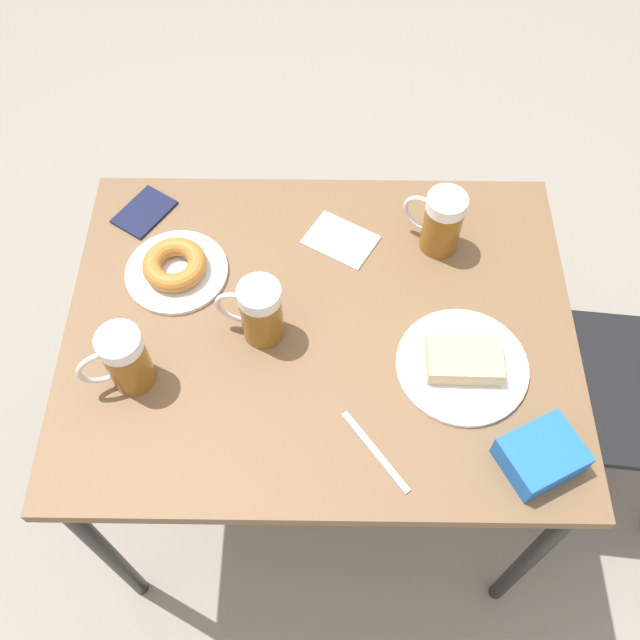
{
  "coord_description": "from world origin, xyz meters",
  "views": [
    {
      "loc": [
        0.74,
        0.01,
        1.96
      ],
      "look_at": [
        0.0,
        0.0,
        0.78
      ],
      "focal_mm": 40.0,
      "sensor_mm": 36.0,
      "label": 1
    }
  ],
  "objects_px": {
    "passport_near_edge": "(144,212)",
    "fork": "(375,451)",
    "plate_with_donut": "(176,267)",
    "blue_pouch": "(541,455)",
    "plate_with_cake": "(463,363)",
    "beer_mug_left": "(124,359)",
    "beer_mug_center": "(441,222)",
    "beer_mug_right": "(259,311)",
    "napkin_folded": "(341,240)"
  },
  "relations": [
    {
      "from": "fork",
      "to": "plate_with_cake",
      "type": "bearing_deg",
      "value": 135.44
    },
    {
      "from": "beer_mug_left",
      "to": "fork",
      "type": "bearing_deg",
      "value": 72.61
    },
    {
      "from": "beer_mug_center",
      "to": "blue_pouch",
      "type": "bearing_deg",
      "value": 16.41
    },
    {
      "from": "plate_with_donut",
      "to": "fork",
      "type": "height_order",
      "value": "plate_with_donut"
    },
    {
      "from": "passport_near_edge",
      "to": "blue_pouch",
      "type": "relative_size",
      "value": 0.92
    },
    {
      "from": "beer_mug_left",
      "to": "beer_mug_right",
      "type": "bearing_deg",
      "value": 113.97
    },
    {
      "from": "plate_with_cake",
      "to": "plate_with_donut",
      "type": "bearing_deg",
      "value": -110.63
    },
    {
      "from": "beer_mug_center",
      "to": "fork",
      "type": "relative_size",
      "value": 0.94
    },
    {
      "from": "beer_mug_center",
      "to": "beer_mug_right",
      "type": "xyz_separation_m",
      "value": [
        0.22,
        -0.36,
        0.0
      ]
    },
    {
      "from": "napkin_folded",
      "to": "blue_pouch",
      "type": "height_order",
      "value": "blue_pouch"
    },
    {
      "from": "beer_mug_left",
      "to": "blue_pouch",
      "type": "relative_size",
      "value": 0.87
    },
    {
      "from": "plate_with_cake",
      "to": "napkin_folded",
      "type": "xyz_separation_m",
      "value": [
        -0.3,
        -0.23,
        -0.01
      ]
    },
    {
      "from": "passport_near_edge",
      "to": "fork",
      "type": "bearing_deg",
      "value": 41.8
    },
    {
      "from": "beer_mug_center",
      "to": "blue_pouch",
      "type": "height_order",
      "value": "beer_mug_center"
    },
    {
      "from": "plate_with_donut",
      "to": "beer_mug_left",
      "type": "bearing_deg",
      "value": -12.47
    },
    {
      "from": "plate_with_cake",
      "to": "blue_pouch",
      "type": "relative_size",
      "value": 1.52
    },
    {
      "from": "napkin_folded",
      "to": "passport_near_edge",
      "type": "relative_size",
      "value": 1.13
    },
    {
      "from": "plate_with_cake",
      "to": "plate_with_donut",
      "type": "relative_size",
      "value": 1.19
    },
    {
      "from": "plate_with_donut",
      "to": "beer_mug_left",
      "type": "distance_m",
      "value": 0.26
    },
    {
      "from": "beer_mug_left",
      "to": "napkin_folded",
      "type": "distance_m",
      "value": 0.52
    },
    {
      "from": "beer_mug_right",
      "to": "napkin_folded",
      "type": "bearing_deg",
      "value": 145.79
    },
    {
      "from": "beer_mug_left",
      "to": "napkin_folded",
      "type": "xyz_separation_m",
      "value": [
        -0.33,
        0.39,
        -0.07
      ]
    },
    {
      "from": "plate_with_donut",
      "to": "blue_pouch",
      "type": "relative_size",
      "value": 1.27
    },
    {
      "from": "beer_mug_right",
      "to": "passport_near_edge",
      "type": "bearing_deg",
      "value": -137.52
    },
    {
      "from": "beer_mug_right",
      "to": "napkin_folded",
      "type": "height_order",
      "value": "beer_mug_right"
    },
    {
      "from": "plate_with_donut",
      "to": "napkin_folded",
      "type": "bearing_deg",
      "value": 104.74
    },
    {
      "from": "beer_mug_center",
      "to": "fork",
      "type": "bearing_deg",
      "value": -17.0
    },
    {
      "from": "beer_mug_center",
      "to": "passport_near_edge",
      "type": "distance_m",
      "value": 0.64
    },
    {
      "from": "plate_with_donut",
      "to": "fork",
      "type": "distance_m",
      "value": 0.56
    },
    {
      "from": "napkin_folded",
      "to": "blue_pouch",
      "type": "bearing_deg",
      "value": 35.26
    },
    {
      "from": "beer_mug_center",
      "to": "beer_mug_right",
      "type": "bearing_deg",
      "value": -58.19
    },
    {
      "from": "beer_mug_center",
      "to": "napkin_folded",
      "type": "relative_size",
      "value": 0.84
    },
    {
      "from": "napkin_folded",
      "to": "beer_mug_left",
      "type": "bearing_deg",
      "value": -49.65
    },
    {
      "from": "napkin_folded",
      "to": "fork",
      "type": "xyz_separation_m",
      "value": [
        0.48,
        0.06,
        -0.0
      ]
    },
    {
      "from": "napkin_folded",
      "to": "beer_mug_center",
      "type": "bearing_deg",
      "value": 88.41
    },
    {
      "from": "plate_with_donut",
      "to": "fork",
      "type": "xyz_separation_m",
      "value": [
        0.39,
        0.4,
        -0.02
      ]
    },
    {
      "from": "fork",
      "to": "blue_pouch",
      "type": "height_order",
      "value": "blue_pouch"
    },
    {
      "from": "plate_with_donut",
      "to": "beer_mug_center",
      "type": "height_order",
      "value": "beer_mug_center"
    },
    {
      "from": "plate_with_donut",
      "to": "beer_mug_right",
      "type": "relative_size",
      "value": 1.46
    },
    {
      "from": "beer_mug_right",
      "to": "blue_pouch",
      "type": "distance_m",
      "value": 0.57
    },
    {
      "from": "beer_mug_left",
      "to": "blue_pouch",
      "type": "distance_m",
      "value": 0.76
    },
    {
      "from": "plate_with_cake",
      "to": "beer_mug_right",
      "type": "distance_m",
      "value": 0.4
    },
    {
      "from": "plate_with_cake",
      "to": "beer_mug_center",
      "type": "relative_size",
      "value": 1.74
    },
    {
      "from": "blue_pouch",
      "to": "beer_mug_right",
      "type": "bearing_deg",
      "value": -117.55
    },
    {
      "from": "beer_mug_center",
      "to": "beer_mug_right",
      "type": "height_order",
      "value": "same"
    },
    {
      "from": "plate_with_donut",
      "to": "napkin_folded",
      "type": "xyz_separation_m",
      "value": [
        -0.09,
        0.34,
        -0.02
      ]
    },
    {
      "from": "beer_mug_right",
      "to": "blue_pouch",
      "type": "bearing_deg",
      "value": 62.45
    },
    {
      "from": "beer_mug_left",
      "to": "passport_near_edge",
      "type": "bearing_deg",
      "value": -174.87
    },
    {
      "from": "beer_mug_left",
      "to": "beer_mug_center",
      "type": "distance_m",
      "value": 0.68
    },
    {
      "from": "beer_mug_center",
      "to": "napkin_folded",
      "type": "bearing_deg",
      "value": -91.59
    }
  ]
}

